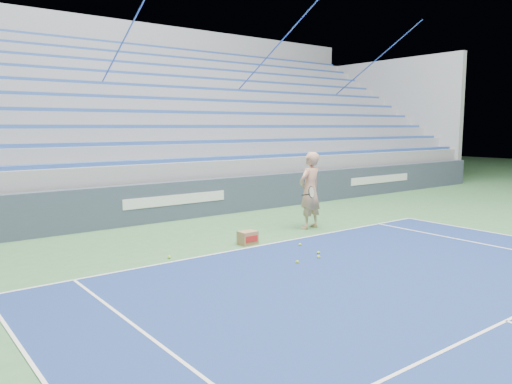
% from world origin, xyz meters
% --- Properties ---
extents(sponsor_barrier, '(30.00, 0.32, 1.10)m').
position_xyz_m(sponsor_barrier, '(0.00, 15.88, 0.55)').
color(sponsor_barrier, '#364153').
rests_on(sponsor_barrier, ground).
extents(bleachers, '(31.00, 9.15, 7.30)m').
position_xyz_m(bleachers, '(0.00, 21.60, 2.36)').
color(bleachers, '#93959B').
rests_on(bleachers, ground).
extents(tennis_player, '(1.00, 0.91, 2.01)m').
position_xyz_m(tennis_player, '(2.24, 12.65, 1.00)').
color(tennis_player, tan).
rests_on(tennis_player, ground).
extents(ball_box, '(0.41, 0.32, 0.30)m').
position_xyz_m(ball_box, '(-0.11, 12.20, 0.15)').
color(ball_box, '#936E47').
rests_on(ball_box, ground).
extents(tennis_ball_0, '(0.07, 0.07, 0.07)m').
position_xyz_m(tennis_ball_0, '(0.53, 10.57, 0.03)').
color(tennis_ball_0, '#B0DF2D').
rests_on(tennis_ball_0, ground).
extents(tennis_ball_1, '(0.07, 0.07, 0.07)m').
position_xyz_m(tennis_ball_1, '(-2.12, 12.17, 0.03)').
color(tennis_ball_1, '#B0DF2D').
rests_on(tennis_ball_1, ground).
extents(tennis_ball_2, '(0.07, 0.07, 0.07)m').
position_xyz_m(tennis_ball_2, '(0.30, 10.33, 0.03)').
color(tennis_ball_2, '#B0DF2D').
rests_on(tennis_ball_2, ground).
extents(tennis_ball_3, '(0.07, 0.07, 0.07)m').
position_xyz_m(tennis_ball_3, '(-0.30, 10.32, 0.03)').
color(tennis_ball_3, '#B0DF2D').
rests_on(tennis_ball_3, ground).
extents(tennis_ball_4, '(0.07, 0.07, 0.07)m').
position_xyz_m(tennis_ball_4, '(0.72, 11.35, 0.03)').
color(tennis_ball_4, '#B0DF2D').
rests_on(tennis_ball_4, ground).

